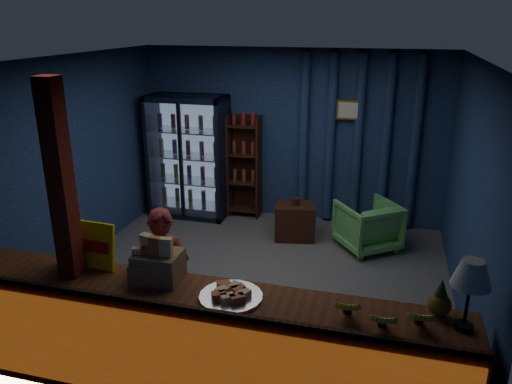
# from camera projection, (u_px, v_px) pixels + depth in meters

# --- Properties ---
(ground) EXTENTS (4.60, 4.60, 0.00)m
(ground) POSITION_uv_depth(u_px,v_px,m) (253.00, 281.00, 6.01)
(ground) COLOR #515154
(ground) RESTS_ON ground
(room_walls) EXTENTS (4.60, 4.60, 4.60)m
(room_walls) POSITION_uv_depth(u_px,v_px,m) (252.00, 155.00, 5.49)
(room_walls) COLOR navy
(room_walls) RESTS_ON ground
(counter) EXTENTS (4.40, 0.57, 0.99)m
(counter) POSITION_uv_depth(u_px,v_px,m) (191.00, 342.00, 4.11)
(counter) COLOR brown
(counter) RESTS_ON ground
(support_post) EXTENTS (0.16, 0.16, 2.60)m
(support_post) POSITION_uv_depth(u_px,v_px,m) (68.00, 236.00, 4.11)
(support_post) COLOR maroon
(support_post) RESTS_ON ground
(beverage_cooler) EXTENTS (1.20, 0.62, 1.90)m
(beverage_cooler) POSITION_uv_depth(u_px,v_px,m) (190.00, 157.00, 7.83)
(beverage_cooler) COLOR black
(beverage_cooler) RESTS_ON ground
(bottle_shelf) EXTENTS (0.50, 0.28, 1.60)m
(bottle_shelf) POSITION_uv_depth(u_px,v_px,m) (245.00, 167.00, 7.79)
(bottle_shelf) COLOR #3B1D12
(bottle_shelf) RESTS_ON ground
(curtain_folds) EXTENTS (1.74, 0.14, 2.50)m
(curtain_folds) POSITION_uv_depth(u_px,v_px,m) (358.00, 141.00, 7.28)
(curtain_folds) COLOR navy
(curtain_folds) RESTS_ON room_walls
(framed_picture) EXTENTS (0.36, 0.04, 0.28)m
(framed_picture) POSITION_uv_depth(u_px,v_px,m) (349.00, 110.00, 7.13)
(framed_picture) COLOR #B78F2D
(framed_picture) RESTS_ON room_walls
(shopkeeper) EXTENTS (0.55, 0.42, 1.37)m
(shopkeeper) POSITION_uv_depth(u_px,v_px,m) (164.00, 278.00, 4.68)
(shopkeeper) COLOR maroon
(shopkeeper) RESTS_ON ground
(green_chair) EXTENTS (1.01, 1.01, 0.67)m
(green_chair) POSITION_uv_depth(u_px,v_px,m) (368.00, 225.00, 6.76)
(green_chair) COLOR #61C060
(green_chair) RESTS_ON ground
(side_table) EXTENTS (0.63, 0.51, 0.61)m
(side_table) POSITION_uv_depth(u_px,v_px,m) (295.00, 221.00, 7.10)
(side_table) COLOR #3B1D12
(side_table) RESTS_ON ground
(yellow_sign) EXTENTS (0.52, 0.13, 0.41)m
(yellow_sign) POSITION_uv_depth(u_px,v_px,m) (88.00, 244.00, 4.29)
(yellow_sign) COLOR yellow
(yellow_sign) RESTS_ON counter
(snack_box_left) EXTENTS (0.38, 0.31, 0.39)m
(snack_box_left) POSITION_uv_depth(u_px,v_px,m) (159.00, 264.00, 4.10)
(snack_box_left) COLOR olive
(snack_box_left) RESTS_ON counter
(snack_box_centre) EXTENTS (0.34, 0.31, 0.30)m
(snack_box_centre) POSITION_uv_depth(u_px,v_px,m) (147.00, 269.00, 4.09)
(snack_box_centre) COLOR olive
(snack_box_centre) RESTS_ON counter
(pastry_tray) EXTENTS (0.50, 0.50, 0.08)m
(pastry_tray) POSITION_uv_depth(u_px,v_px,m) (231.00, 295.00, 3.85)
(pastry_tray) COLOR silver
(pastry_tray) RESTS_ON counter
(banana_bunches) EXTENTS (0.72, 0.29, 0.16)m
(banana_bunches) POSITION_uv_depth(u_px,v_px,m) (383.00, 314.00, 3.52)
(banana_bunches) COLOR yellow
(banana_bunches) RESTS_ON counter
(table_lamp) EXTENTS (0.27, 0.27, 0.53)m
(table_lamp) POSITION_uv_depth(u_px,v_px,m) (472.00, 276.00, 3.34)
(table_lamp) COLOR black
(table_lamp) RESTS_ON counter
(pineapple) EXTENTS (0.17, 0.17, 0.29)m
(pineapple) POSITION_uv_depth(u_px,v_px,m) (440.00, 301.00, 3.60)
(pineapple) COLOR olive
(pineapple) RESTS_ON counter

